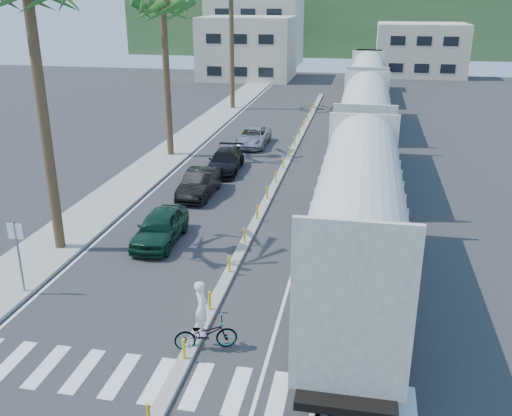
{
  "coord_description": "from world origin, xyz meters",
  "views": [
    {
      "loc": [
        4.99,
        -15.19,
        10.72
      ],
      "look_at": [
        0.61,
        7.61,
        2.0
      ],
      "focal_mm": 40.0,
      "sensor_mm": 36.0,
      "label": 1
    }
  ],
  "objects_px": {
    "street_sign": "(18,247)",
    "cyclist": "(205,328)",
    "car_lead": "(160,227)",
    "car_second": "(200,183)"
  },
  "relations": [
    {
      "from": "street_sign",
      "to": "cyclist",
      "type": "xyz_separation_m",
      "value": [
        7.73,
        -2.11,
        -1.22
      ]
    },
    {
      "from": "street_sign",
      "to": "car_lead",
      "type": "bearing_deg",
      "value": 58.61
    },
    {
      "from": "street_sign",
      "to": "cyclist",
      "type": "distance_m",
      "value": 8.1
    },
    {
      "from": "car_second",
      "to": "cyclist",
      "type": "bearing_deg",
      "value": -72.24
    },
    {
      "from": "car_second",
      "to": "street_sign",
      "type": "bearing_deg",
      "value": -104.6
    },
    {
      "from": "street_sign",
      "to": "car_second",
      "type": "relative_size",
      "value": 0.67
    },
    {
      "from": "street_sign",
      "to": "car_lead",
      "type": "distance_m",
      "value": 6.71
    },
    {
      "from": "cyclist",
      "to": "car_second",
      "type": "bearing_deg",
      "value": -2.43
    },
    {
      "from": "car_lead",
      "to": "car_second",
      "type": "relative_size",
      "value": 0.99
    },
    {
      "from": "cyclist",
      "to": "street_sign",
      "type": "bearing_deg",
      "value": 55.51
    }
  ]
}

